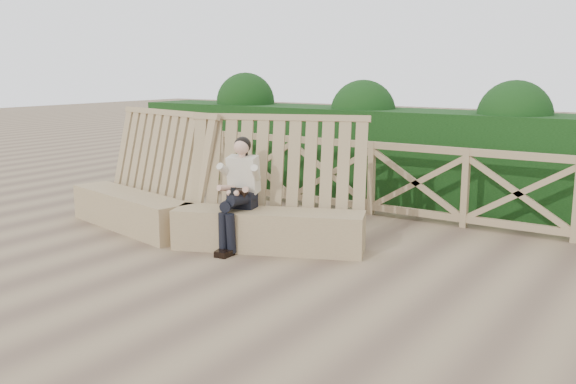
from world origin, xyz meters
The scene contains 5 objects.
ground centered at (0.00, 0.00, 0.00)m, with size 60.00×60.00×0.00m, color brown.
bench centered at (-1.96, 1.06, 0.41)m, with size 4.52×1.59×1.62m.
woman centered at (-1.20, 0.95, 0.75)m, with size 0.45×0.81×1.35m.
guardrail centered at (0.00, 3.50, 0.55)m, with size 10.10×0.09×1.10m.
hedge centered at (0.00, 4.70, 0.75)m, with size 12.00×1.20×1.50m, color black.
Camera 1 is at (3.54, -5.01, 2.16)m, focal length 40.00 mm.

